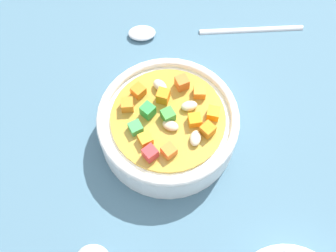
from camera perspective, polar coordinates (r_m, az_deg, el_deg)
ground_plane at (r=53.29cm, az=0.00°, el=-1.66°), size 140.00×140.00×2.00cm
soup_bowl_main at (r=49.97cm, az=0.01°, el=0.11°), size 15.92×15.92×6.09cm
spoon at (r=60.27cm, az=3.63°, el=12.29°), size 5.68×23.19×1.02cm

